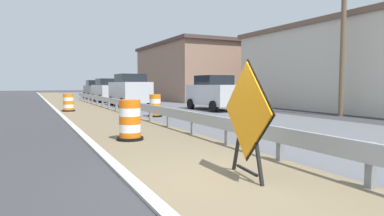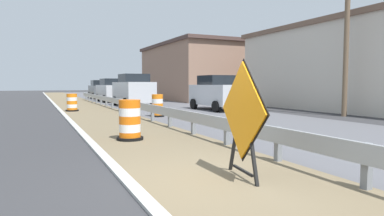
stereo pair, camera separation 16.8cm
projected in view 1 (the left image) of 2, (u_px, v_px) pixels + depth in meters
ground_plane at (217, 180)px, 5.48m from camera, size 160.00×160.00×0.00m
median_dirt_strip at (238, 177)px, 5.66m from camera, size 3.22×120.00×0.01m
curb_near_edge at (141, 191)px, 4.91m from camera, size 0.20×120.00×0.11m
guardrail_median at (278, 136)px, 6.79m from camera, size 0.18×58.30×0.71m
warning_sign_diamond at (247, 115)px, 5.58m from camera, size 0.28×1.70×2.00m
traffic_barrel_nearest at (130, 122)px, 9.37m from camera, size 0.74×0.74×1.13m
traffic_barrel_close at (155, 107)px, 15.97m from camera, size 0.66×0.66×1.07m
traffic_barrel_mid at (68, 103)px, 19.06m from camera, size 0.72×0.72×1.00m
car_lead_near_lane at (95, 89)px, 35.26m from camera, size 2.06×4.28×1.94m
car_trailing_near_lane at (95, 87)px, 55.22m from camera, size 1.98×4.05×2.00m
car_lead_far_lane at (130, 90)px, 23.38m from camera, size 2.22×4.38×2.24m
car_mid_far_lane at (215, 93)px, 20.01m from camera, size 2.23×4.10×2.07m
car_trailing_far_lane at (107, 90)px, 29.19m from camera, size 2.20×4.45×2.01m
car_distant_a at (112, 88)px, 43.19m from camera, size 2.09×4.29×1.99m
roadside_shop_near at (366, 66)px, 19.77m from camera, size 7.19×16.46×5.23m
roadside_shop_far at (196, 72)px, 34.14m from camera, size 8.65×13.29×5.49m
utility_pole_near at (344, 22)px, 16.00m from camera, size 0.24×1.80×8.76m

